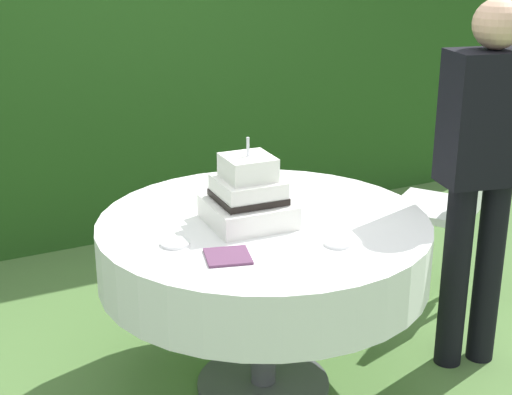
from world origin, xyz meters
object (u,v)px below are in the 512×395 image
at_px(serving_plate_near, 338,243).
at_px(standing_person, 483,164).
at_px(cake_table, 264,249).
at_px(wedding_cake, 249,197).
at_px(serving_plate_far, 176,243).
at_px(garden_chair, 452,198).
at_px(napkin_stack, 228,256).

bearing_deg(serving_plate_near, standing_person, 8.10).
relative_size(cake_table, serving_plate_near, 13.08).
bearing_deg(standing_person, wedding_cake, 165.89).
bearing_deg(cake_table, serving_plate_far, -170.08).
xyz_separation_m(cake_table, serving_plate_far, (-0.40, -0.07, 0.13)).
relative_size(serving_plate_near, serving_plate_far, 0.93).
xyz_separation_m(cake_table, garden_chair, (1.26, 0.33, -0.10)).
height_order(cake_table, wedding_cake, wedding_cake).
bearing_deg(cake_table, garden_chair, 14.78).
distance_m(serving_plate_far, napkin_stack, 0.23).
distance_m(serving_plate_near, serving_plate_far, 0.60).
relative_size(wedding_cake, standing_person, 0.22).
bearing_deg(serving_plate_near, cake_table, 110.40).
bearing_deg(standing_person, serving_plate_near, -171.90).
height_order(wedding_cake, serving_plate_far, wedding_cake).
bearing_deg(garden_chair, napkin_stack, -158.92).
bearing_deg(garden_chair, serving_plate_far, -166.38).
bearing_deg(cake_table, serving_plate_near, -69.60).
xyz_separation_m(wedding_cake, standing_person, (0.97, -0.24, 0.06)).
height_order(wedding_cake, serving_plate_near, wedding_cake).
bearing_deg(serving_plate_far, garden_chair, 13.62).
bearing_deg(napkin_stack, serving_plate_far, 122.44).
relative_size(wedding_cake, napkin_stack, 2.22).
xyz_separation_m(wedding_cake, serving_plate_far, (-0.34, -0.08, -0.10)).
height_order(serving_plate_far, napkin_stack, serving_plate_far).
bearing_deg(napkin_stack, wedding_cake, 51.18).
bearing_deg(cake_table, napkin_stack, -136.93).
height_order(serving_plate_far, garden_chair, garden_chair).
distance_m(serving_plate_near, garden_chair, 1.34).
height_order(serving_plate_near, napkin_stack, serving_plate_near).
bearing_deg(serving_plate_far, napkin_stack, -57.56).
height_order(serving_plate_near, standing_person, standing_person).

